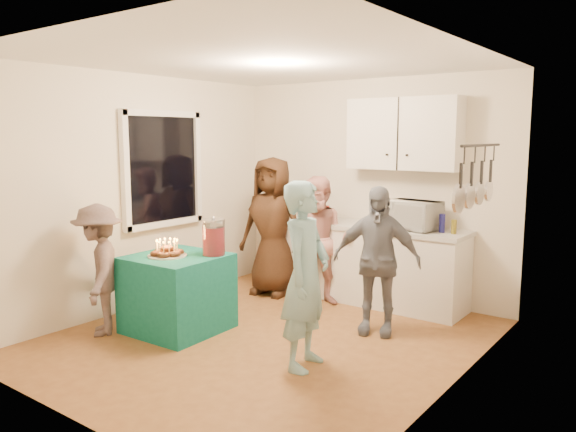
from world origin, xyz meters
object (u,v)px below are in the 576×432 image
Objects in this scene: woman_back_left at (272,226)px; woman_back_right at (376,260)px; party_table at (178,293)px; woman_back_center at (321,241)px; man_birthday at (306,275)px; child_near_left at (99,270)px; punch_jar at (214,238)px; microwave at (413,215)px; counter at (371,265)px.

woman_back_right is (1.68, -0.49, -0.11)m from woman_back_left.
party_table is 0.58× the size of woman_back_center.
woman_back_center is at bearing 17.87° from man_birthday.
party_table is 0.66× the size of child_near_left.
man_birthday is at bearing -112.63° from woman_back_right.
man_birthday is (1.25, -0.21, -0.15)m from punch_jar.
man_birthday reaches higher than punch_jar.
microwave is 2.02m from man_birthday.
counter is at bearing 62.23° from party_table.
punch_jar is at bearing -113.68° from counter.
microwave reaches higher than punch_jar.
woman_back_center is (0.37, 1.36, -0.19)m from punch_jar.
woman_back_left is (-1.63, -0.43, -0.23)m from microwave.
punch_jar is 1.42m from woman_back_center.
counter is 1.11m from woman_back_right.
punch_jar is at bearing -82.81° from woman_back_left.
woman_back_left is at bearing 145.41° from woman_back_right.
counter reaches higher than party_table.
counter is 2.09m from man_birthday.
microwave is 2.65m from party_table.
punch_jar is 0.20× the size of woman_back_left.
man_birthday reaches higher than woman_back_center.
punch_jar is 0.23× the size of woman_back_right.
child_near_left is (-0.81, -0.76, -0.29)m from punch_jar.
woman_back_center reaches higher than counter.
child_near_left reaches higher than punch_jar.
counter is 3.91× the size of microwave.
party_table is 1.99m from woman_back_right.
man_birthday is (1.54, 0.03, 0.40)m from party_table.
woman_back_left is 1.31× the size of child_near_left.
woman_back_left is at bearing 33.82° from man_birthday.
counter is 6.47× the size of punch_jar.
microwave is 3.33m from child_near_left.
woman_back_right is (0.05, -0.91, -0.34)m from microwave.
punch_jar is at bearing -165.03° from woman_back_right.
punch_jar is (0.28, 0.24, 0.55)m from party_table.
counter is 2.02m from punch_jar.
counter is 1.31× the size of woman_back_left.
man_birthday is at bearing -82.98° from microwave.
woman_back_left is at bearing -159.30° from counter.
child_near_left is (-2.07, -0.55, -0.14)m from man_birthday.
punch_jar is 1.28m from man_birthday.
woman_back_right is at bearing -49.32° from woman_back_center.
woman_back_right reaches higher than child_near_left.
child_near_left is (-0.53, -0.52, 0.26)m from party_table.
woman_back_left is at bearing 92.14° from party_table.
microwave is at bearing 7.78° from woman_back_left.
microwave is 0.38× the size of woman_back_center.
child_near_left is at bearing -109.41° from woman_back_left.
man_birthday is 1.09m from woman_back_right.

